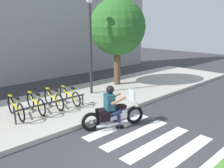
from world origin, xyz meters
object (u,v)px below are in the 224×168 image
(rider, at_px, (112,104))
(bicycle_0, at_px, (16,108))
(motorcycle, at_px, (114,114))
(bicycle_1, at_px, (36,103))
(bike_rack, at_px, (52,103))
(bicycle_2, at_px, (54,99))
(bicycle_3, at_px, (70,96))
(tree_near_rack, at_px, (117,27))
(street_lamp, at_px, (90,39))

(rider, bearing_deg, bicycle_0, 128.31)
(motorcycle, xyz_separation_m, bicycle_1, (-1.42, 2.67, 0.05))
(motorcycle, relative_size, rider, 1.45)
(bicycle_1, distance_m, bike_rack, 0.67)
(bicycle_0, height_order, bicycle_1, bicycle_0)
(bicycle_2, height_order, bicycle_3, bicycle_2)
(rider, height_order, bicycle_1, rider)
(motorcycle, distance_m, bicycle_3, 2.67)
(rider, xyz_separation_m, tree_near_rack, (3.86, 3.64, 2.36))
(bicycle_0, height_order, bicycle_2, bicycle_0)
(motorcycle, relative_size, bicycle_2, 1.29)
(bicycle_3, height_order, tree_near_rack, tree_near_rack)
(motorcycle, distance_m, bicycle_2, 2.75)
(bicycle_0, relative_size, bicycle_2, 1.04)
(motorcycle, distance_m, bike_rack, 2.36)
(bicycle_0, xyz_separation_m, street_lamp, (3.83, 0.60, 2.19))
(bicycle_3, distance_m, bike_rack, 1.24)
(bicycle_1, bearing_deg, bicycle_0, -179.99)
(bike_rack, distance_m, street_lamp, 3.66)
(rider, height_order, bike_rack, rider)
(rider, height_order, bicycle_2, rider)
(bicycle_0, height_order, tree_near_rack, tree_near_rack)
(street_lamp, relative_size, tree_near_rack, 0.96)
(bicycle_3, bearing_deg, bicycle_1, -179.96)
(bicycle_1, height_order, street_lamp, street_lamp)
(rider, bearing_deg, bike_rack, 115.20)
(bike_rack, relative_size, tree_near_rack, 0.60)
(bicycle_1, relative_size, bicycle_3, 1.01)
(rider, xyz_separation_m, bicycle_2, (-0.61, 2.64, -0.31))
(street_lamp, xyz_separation_m, tree_near_rack, (2.11, 0.40, 0.48))
(bicycle_0, bearing_deg, bicycle_1, 0.01)
(bicycle_2, bearing_deg, motorcycle, -75.63)
(bicycle_2, distance_m, tree_near_rack, 5.31)
(bicycle_3, bearing_deg, tree_near_rack, 15.01)
(tree_near_rack, bearing_deg, rider, -136.70)
(bicycle_2, bearing_deg, street_lamp, 14.34)
(rider, bearing_deg, bicycle_3, 87.33)
(motorcycle, xyz_separation_m, rider, (-0.07, 0.03, 0.37))
(bicycle_2, distance_m, bicycle_3, 0.74)
(bicycle_1, bearing_deg, tree_near_rack, 10.90)
(motorcycle, xyz_separation_m, bike_rack, (-1.05, 2.11, 0.10))
(bicycle_3, bearing_deg, rider, -92.67)
(motorcycle, bearing_deg, bicycle_0, 128.91)
(motorcycle, distance_m, bicycle_0, 3.43)
(bike_rack, bearing_deg, street_lamp, 22.98)
(bicycle_1, distance_m, tree_near_rack, 5.94)
(motorcycle, relative_size, street_lamp, 0.46)
(bicycle_0, bearing_deg, bicycle_2, -0.01)
(rider, bearing_deg, bicycle_2, 103.08)
(bicycle_0, bearing_deg, tree_near_rack, 9.58)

